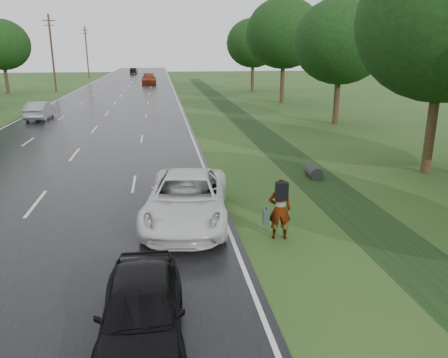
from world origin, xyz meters
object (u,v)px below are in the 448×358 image
object	(u,v)px
white_pickup	(187,199)
dark_sedan	(142,310)
silver_sedan	(40,110)
pedestrian	(279,208)

from	to	relation	value
white_pickup	dark_sedan	xyz separation A→B (m)	(-1.27, -6.17, -0.10)
white_pickup	dark_sedan	world-z (taller)	white_pickup
dark_sedan	silver_sedan	size ratio (longest dim) A/B	0.93
dark_sedan	pedestrian	bearing A→B (deg)	49.23
silver_sedan	dark_sedan	bearing A→B (deg)	107.75
pedestrian	white_pickup	bearing A→B (deg)	-23.67
pedestrian	dark_sedan	distance (m)	5.96
white_pickup	silver_sedan	bearing A→B (deg)	121.33
pedestrian	dark_sedan	xyz separation A→B (m)	(-3.94, -4.47, -0.23)
pedestrian	white_pickup	world-z (taller)	pedestrian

